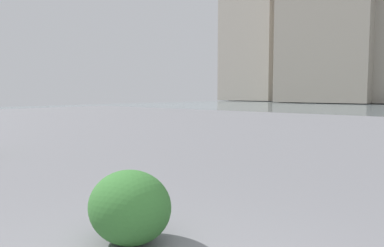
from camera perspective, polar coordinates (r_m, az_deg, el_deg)
The scene contains 3 objects.
building_annex at distance 70.47m, azimuth 21.14°, elevation 15.32°, with size 15.30×14.62×29.77m.
building_highrise at distance 82.36m, azimuth 10.23°, elevation 15.45°, with size 12.03×12.66×33.91m.
shrub_round at distance 4.21m, azimuth -9.56°, elevation -12.57°, with size 0.96×0.86×0.81m.
Camera 1 is at (-1.86, 1.63, 1.66)m, focal length 34.63 mm.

